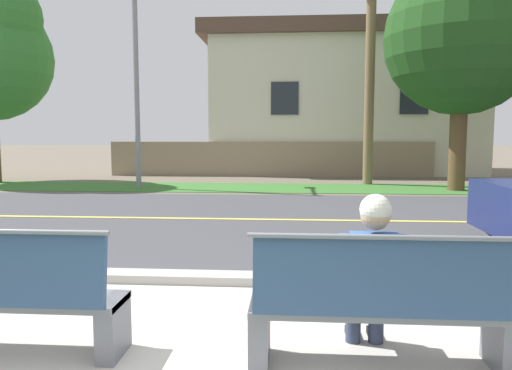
{
  "coord_description": "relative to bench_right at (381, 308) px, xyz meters",
  "views": [
    {
      "loc": [
        0.77,
        -2.93,
        1.66
      ],
      "look_at": [
        0.3,
        3.49,
        1.0
      ],
      "focal_mm": 34.07,
      "sensor_mm": 36.0,
      "label": 1
    }
  ],
  "objects": [
    {
      "name": "house_across_street",
      "position": [
        1.6,
        19.51,
        2.73
      ],
      "size": [
        12.15,
        6.91,
        6.28
      ],
      "color": "beige",
      "rests_on": "ground_plane"
    },
    {
      "name": "street_asphalt",
      "position": [
        -1.41,
        6.08,
        -0.45
      ],
      "size": [
        52.0,
        8.0,
        0.01
      ],
      "primitive_type": "cube",
      "color": "#424247",
      "rests_on": "ground_plane"
    },
    {
      "name": "garden_wall",
      "position": [
        -1.55,
        16.31,
        0.24
      ],
      "size": [
        13.0,
        0.36,
        1.4
      ],
      "primitive_type": "cube",
      "color": "gray",
      "rests_on": "ground_plane"
    },
    {
      "name": "curb_edge",
      "position": [
        -1.41,
        1.93,
        -0.4
      ],
      "size": [
        44.0,
        0.3,
        0.11
      ],
      "primitive_type": "cube",
      "color": "#ADA89E",
      "rests_on": "ground_plane"
    },
    {
      "name": "road_centre_line",
      "position": [
        -1.41,
        6.08,
        -0.45
      ],
      "size": [
        48.0,
        0.14,
        0.01
      ],
      "primitive_type": "cube",
      "color": "#E0CC4C",
      "rests_on": "ground_plane"
    },
    {
      "name": "bench_right",
      "position": [
        0.0,
        0.0,
        0.0
      ],
      "size": [
        1.85,
        0.48,
        1.01
      ],
      "color": "slate",
      "rests_on": "ground_plane"
    },
    {
      "name": "seated_person_blue",
      "position": [
        -0.04,
        0.17,
        0.22
      ],
      "size": [
        0.52,
        0.68,
        1.25
      ],
      "color": "#333D56",
      "rests_on": "ground_plane"
    },
    {
      "name": "ground_plane",
      "position": [
        -1.41,
        7.58,
        -0.46
      ],
      "size": [
        140.0,
        140.0,
        0.0
      ],
      "primitive_type": "plane",
      "color": "#665B4C"
    },
    {
      "name": "streetlamp",
      "position": [
        -5.41,
        11.66,
        3.54
      ],
      "size": [
        0.24,
        2.1,
        6.99
      ],
      "color": "gray",
      "rests_on": "ground_plane"
    },
    {
      "name": "shade_tree_left",
      "position": [
        4.44,
        11.48,
        4.36
      ],
      "size": [
        4.5,
        4.5,
        7.42
      ],
      "color": "brown",
      "rests_on": "ground_plane"
    },
    {
      "name": "sidewalk_pavement",
      "position": [
        -1.41,
        -0.02,
        -0.45
      ],
      "size": [
        44.0,
        3.6,
        0.01
      ],
      "primitive_type": "cube",
      "color": "#B7B2A8",
      "rests_on": "ground_plane"
    },
    {
      "name": "far_verge_grass",
      "position": [
        -1.41,
        11.86,
        -0.45
      ],
      "size": [
        48.0,
        2.8,
        0.02
      ],
      "primitive_type": "cube",
      "color": "#38702D",
      "rests_on": "ground_plane"
    },
    {
      "name": "palm_tree_short",
      "position": [
        1.92,
        13.23,
        5.56
      ],
      "size": [
        2.09,
        1.98,
        7.48
      ],
      "color": "brown",
      "rests_on": "ground_plane"
    }
  ]
}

